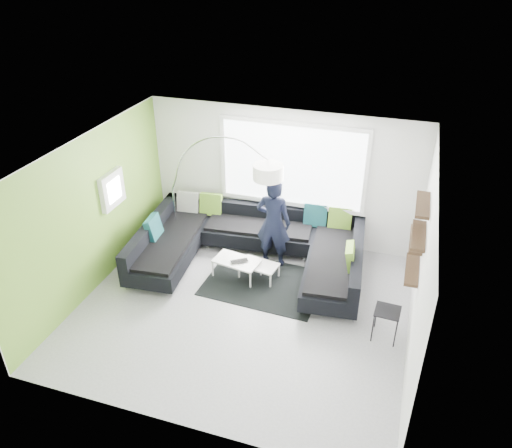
% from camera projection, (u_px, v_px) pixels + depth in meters
% --- Properties ---
extents(ground, '(5.50, 5.50, 0.00)m').
position_uv_depth(ground, '(243.00, 308.00, 8.63)').
color(ground, gray).
rests_on(ground, ground).
extents(room_shell, '(5.54, 5.04, 2.82)m').
position_uv_depth(room_shell, '(248.00, 211.00, 7.88)').
color(room_shell, silver).
rests_on(room_shell, ground).
extents(sectional_sofa, '(4.41, 2.97, 0.90)m').
position_uv_depth(sectional_sofa, '(250.00, 250.00, 9.50)').
color(sectional_sofa, black).
rests_on(sectional_sofa, ground).
extents(rug, '(2.18, 1.63, 0.01)m').
position_uv_depth(rug, '(264.00, 283.00, 9.24)').
color(rug, black).
rests_on(rug, ground).
extents(coffee_table, '(1.17, 0.79, 0.35)m').
position_uv_depth(coffee_table, '(248.00, 269.00, 9.34)').
color(coffee_table, white).
rests_on(coffee_table, ground).
extents(arc_lamp, '(2.47, 1.29, 2.51)m').
position_uv_depth(arc_lamp, '(173.00, 188.00, 9.88)').
color(arc_lamp, silver).
rests_on(arc_lamp, ground).
extents(side_table, '(0.41, 0.41, 0.54)m').
position_uv_depth(side_table, '(386.00, 324.00, 7.88)').
color(side_table, black).
rests_on(side_table, ground).
extents(person, '(0.67, 0.45, 1.82)m').
position_uv_depth(person, '(273.00, 223.00, 9.38)').
color(person, black).
rests_on(person, ground).
extents(laptop, '(0.51, 0.50, 0.03)m').
position_uv_depth(laptop, '(240.00, 263.00, 9.18)').
color(laptop, black).
rests_on(laptop, coffee_table).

